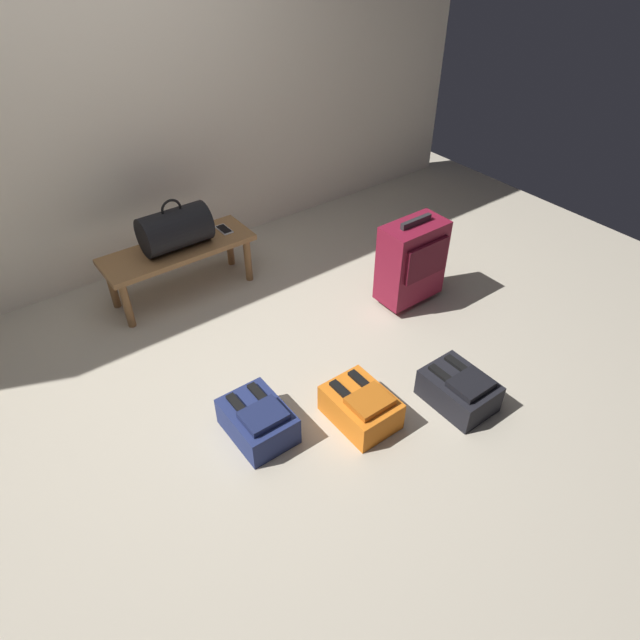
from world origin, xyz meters
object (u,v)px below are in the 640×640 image
bench (179,254)px  duffel_bag_black (175,229)px  backpack_dark (459,390)px  cell_phone (224,229)px  suitcase_upright_burgundy (412,261)px  backpack_orange (361,406)px  backpack_navy (258,420)px

bench → duffel_bag_black: bearing=0.0°
backpack_dark → cell_phone: bearing=101.6°
cell_phone → suitcase_upright_burgundy: bearing=-51.0°
cell_phone → backpack_dark: cell_phone is taller
duffel_bag_black → backpack_orange: (0.22, -1.61, -0.40)m
bench → duffel_bag_black: (0.01, 0.00, 0.19)m
duffel_bag_black → backpack_dark: 2.02m
bench → backpack_orange: size_ratio=2.63×
cell_phone → bench: bearing=-177.9°
suitcase_upright_burgundy → backpack_dark: 0.98m
duffel_bag_black → backpack_navy: duffel_bag_black is taller
backpack_navy → backpack_dark: size_ratio=1.00×
cell_phone → suitcase_upright_burgundy: size_ratio=0.23×
suitcase_upright_burgundy → bench: bearing=139.6°
bench → backpack_dark: (0.74, -1.84, -0.22)m
duffel_bag_black → backpack_orange: 1.68m
bench → cell_phone: cell_phone is taller
duffel_bag_black → cell_phone: bearing=2.1°
cell_phone → backpack_navy: 1.54m
duffel_bag_black → suitcase_upright_burgundy: 1.54m
backpack_navy → backpack_orange: (0.48, -0.24, 0.00)m
backpack_dark → suitcase_upright_burgundy: bearing=62.8°
backpack_orange → cell_phone: bearing=85.7°
bench → suitcase_upright_burgundy: bearing=-40.4°
suitcase_upright_burgundy → backpack_orange: suitcase_upright_burgundy is taller
backpack_dark → backpack_orange: bearing=155.9°
bench → backpack_navy: size_ratio=2.63×
cell_phone → backpack_navy: (-0.61, -1.38, -0.28)m
bench → backpack_navy: (-0.25, -1.37, -0.22)m
backpack_navy → backpack_orange: same height
bench → cell_phone: 0.36m
suitcase_upright_burgundy → duffel_bag_black: bearing=139.5°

